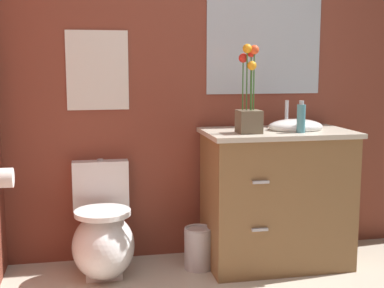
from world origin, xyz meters
name	(u,v)px	position (x,y,z in m)	size (l,w,h in m)	color
wall_back	(235,72)	(0.20, 1.68, 1.25)	(4.15, 0.05, 2.50)	brown
toilet	(103,237)	(-0.73, 1.38, 0.24)	(0.38, 0.59, 0.69)	white
vanity_cabinet	(276,196)	(0.39, 1.36, 0.45)	(0.94, 0.56, 1.06)	brown
flower_vase	(249,105)	(0.17, 1.27, 1.05)	(0.14, 0.14, 0.54)	brown
soap_bottle	(301,118)	(0.49, 1.23, 0.97)	(0.05, 0.05, 0.20)	teal
trash_bin	(198,248)	(-0.13, 1.36, 0.14)	(0.18, 0.18, 0.27)	#B7B7BC
wall_poster	(97,70)	(-0.73, 1.65, 1.26)	(0.39, 0.01, 0.51)	silver
wall_mirror	(264,42)	(0.39, 1.65, 1.45)	(0.80, 0.01, 0.70)	#B2BCC6
toilet_paper_roll	(3,178)	(-1.27, 1.19, 0.68)	(0.11, 0.11, 0.11)	white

